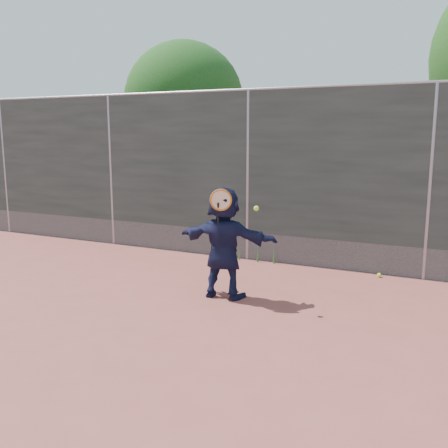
% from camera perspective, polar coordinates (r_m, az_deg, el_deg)
% --- Properties ---
extents(ground, '(80.00, 80.00, 0.00)m').
position_cam_1_polar(ground, '(6.20, -10.20, -11.16)').
color(ground, '#9E4C42').
rests_on(ground, ground).
extents(player, '(1.45, 0.49, 1.55)m').
position_cam_1_polar(player, '(6.86, 0.00, -2.13)').
color(player, '#15193A').
rests_on(player, ground).
extents(ball_ground, '(0.07, 0.07, 0.07)m').
position_cam_1_polar(ball_ground, '(8.35, 17.31, -5.60)').
color(ball_ground, '#BEFA37').
rests_on(ball_ground, ground).
extents(fence, '(20.00, 0.06, 3.03)m').
position_cam_1_polar(fence, '(8.88, 2.75, 5.95)').
color(fence, '#38423D').
rests_on(fence, ground).
extents(swing_action, '(0.67, 0.16, 0.51)m').
position_cam_1_polar(swing_action, '(6.54, 0.03, 2.52)').
color(swing_action, '#C06612').
rests_on(swing_action, ground).
extents(tree_left, '(3.15, 3.00, 4.53)m').
position_cam_1_polar(tree_left, '(12.86, -3.86, 13.33)').
color(tree_left, '#382314').
rests_on(tree_left, ground).
extents(weed_clump, '(0.68, 0.07, 0.30)m').
position_cam_1_polar(weed_clump, '(8.89, 4.13, -3.52)').
color(weed_clump, '#387226').
rests_on(weed_clump, ground).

